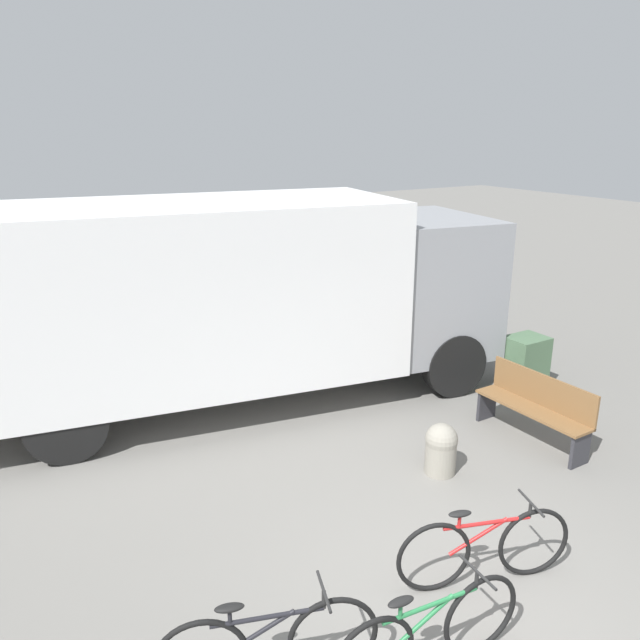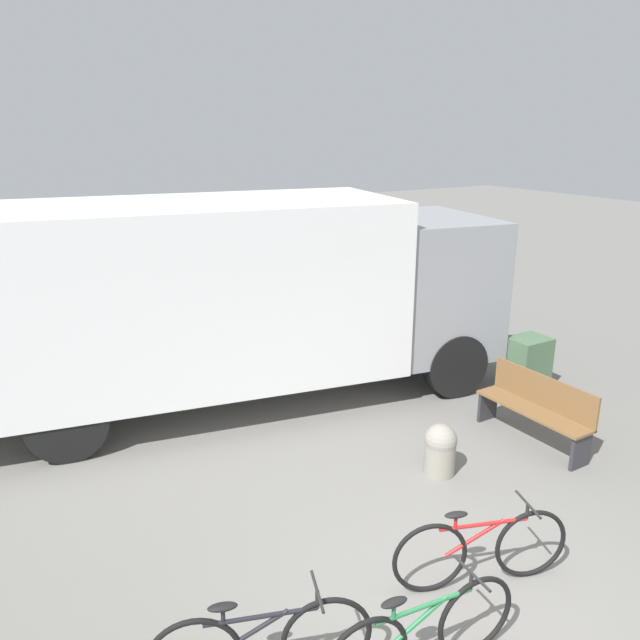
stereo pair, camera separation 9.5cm
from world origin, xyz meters
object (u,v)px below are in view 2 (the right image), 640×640
Objects in this scene: delivery_truck at (234,292)px; bicycle_far at (481,549)px; bicycle_middle at (423,634)px; bollard_near_bench at (440,448)px; utility_box at (527,364)px; park_bench at (536,407)px.

delivery_truck is 5.17m from bicycle_far.
delivery_truck is 4.87× the size of bicycle_middle.
utility_box is at bearing 23.91° from bollard_near_bench.
bicycle_middle is 1.04× the size of bicycle_far.
bicycle_far is at bearing -142.51° from utility_box.
utility_box reaches higher than bicycle_middle.
utility_box is (3.88, 2.98, 0.06)m from bicycle_far.
bicycle_far is 4.89m from utility_box.
delivery_truck is 5.08× the size of bicycle_far.
bicycle_middle is 2.63× the size of bollard_near_bench.
park_bench reaches higher than utility_box.
bicycle_middle is at bearing -144.97° from utility_box.
bollard_near_bench is (1.26, -3.29, -1.39)m from delivery_truck.
park_bench is at bearing -134.10° from utility_box.
delivery_truck is 4.57m from park_bench.
bicycle_middle is at bearing -133.27° from bollard_near_bench.
park_bench reaches higher than bicycle_middle.
park_bench is 4.34m from bicycle_middle.
bicycle_far is at bearing -119.84° from bollard_near_bench.
bicycle_middle is 3.03m from bollard_near_bench.
bicycle_middle is at bearing 119.51° from park_bench.
park_bench is at bearing 51.27° from bicycle_far.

